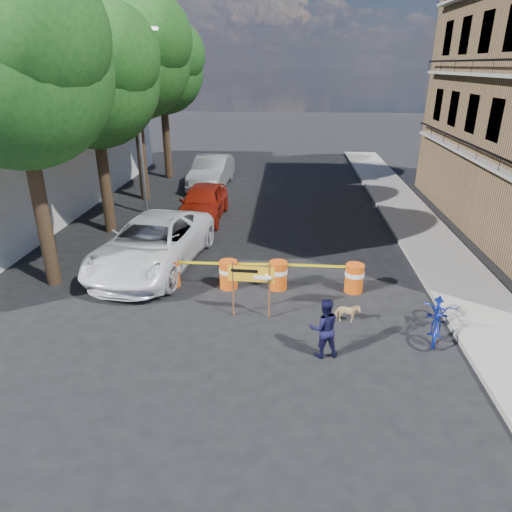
# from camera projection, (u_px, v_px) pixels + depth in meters

# --- Properties ---
(ground) EXTENTS (120.00, 120.00, 0.00)m
(ground) POSITION_uv_depth(u_px,v_px,m) (262.00, 323.00, 12.41)
(ground) COLOR black
(ground) RESTS_ON ground
(sidewalk_east) EXTENTS (2.40, 40.00, 0.15)m
(sidewalk_east) POSITION_uv_depth(u_px,v_px,m) (432.00, 246.00, 17.49)
(sidewalk_east) COLOR gray
(sidewalk_east) RESTS_ON ground
(tree_near) EXTENTS (5.46, 5.20, 9.15)m
(tree_near) POSITION_uv_depth(u_px,v_px,m) (17.00, 70.00, 12.22)
(tree_near) COLOR #332316
(tree_near) RESTS_ON ground
(tree_mid_a) EXTENTS (5.25, 5.00, 8.68)m
(tree_mid_a) POSITION_uv_depth(u_px,v_px,m) (93.00, 79.00, 16.95)
(tree_mid_a) COLOR #332316
(tree_mid_a) RESTS_ON ground
(tree_mid_b) EXTENTS (5.67, 5.40, 9.62)m
(tree_mid_b) POSITION_uv_depth(u_px,v_px,m) (134.00, 60.00, 21.28)
(tree_mid_b) COLOR #332316
(tree_mid_b) RESTS_ON ground
(tree_far) EXTENTS (5.04, 4.80, 8.84)m
(tree_far) POSITION_uv_depth(u_px,v_px,m) (162.00, 70.00, 26.07)
(tree_far) COLOR #332316
(tree_far) RESTS_ON ground
(streetlamp) EXTENTS (1.25, 0.18, 8.00)m
(streetlamp) POSITION_uv_depth(u_px,v_px,m) (139.00, 117.00, 19.83)
(streetlamp) COLOR gray
(streetlamp) RESTS_ON ground
(barrel_far_left) EXTENTS (0.58, 0.58, 0.90)m
(barrel_far_left) POSITION_uv_depth(u_px,v_px,m) (171.00, 272.00, 14.34)
(barrel_far_left) COLOR #C3380B
(barrel_far_left) RESTS_ON ground
(barrel_mid_left) EXTENTS (0.58, 0.58, 0.90)m
(barrel_mid_left) POSITION_uv_depth(u_px,v_px,m) (229.00, 274.00, 14.22)
(barrel_mid_left) COLOR #C3380B
(barrel_mid_left) RESTS_ON ground
(barrel_mid_right) EXTENTS (0.58, 0.58, 0.90)m
(barrel_mid_right) POSITION_uv_depth(u_px,v_px,m) (278.00, 275.00, 14.16)
(barrel_mid_right) COLOR #C3380B
(barrel_mid_right) RESTS_ON ground
(barrel_far_right) EXTENTS (0.58, 0.58, 0.90)m
(barrel_far_right) POSITION_uv_depth(u_px,v_px,m) (354.00, 277.00, 13.98)
(barrel_far_right) COLOR #C3380B
(barrel_far_right) RESTS_ON ground
(detour_sign) EXTENTS (1.27, 0.25, 1.63)m
(detour_sign) POSITION_uv_depth(u_px,v_px,m) (256.00, 279.00, 12.26)
(detour_sign) COLOR #592D19
(detour_sign) RESTS_ON ground
(pedestrian) EXTENTS (0.83, 0.70, 1.51)m
(pedestrian) POSITION_uv_depth(u_px,v_px,m) (324.00, 328.00, 10.77)
(pedestrian) COLOR black
(pedestrian) RESTS_ON ground
(bicycle) EXTENTS (1.09, 1.32, 2.17)m
(bicycle) POSITION_uv_depth(u_px,v_px,m) (441.00, 297.00, 11.51)
(bicycle) COLOR #1327A2
(bicycle) RESTS_ON ground
(dog) EXTENTS (0.68, 0.34, 0.56)m
(dog) POSITION_uv_depth(u_px,v_px,m) (347.00, 313.00, 12.35)
(dog) COLOR #D7B77B
(dog) RESTS_ON ground
(suv_white) EXTENTS (3.61, 6.45, 1.71)m
(suv_white) POSITION_uv_depth(u_px,v_px,m) (153.00, 244.00, 15.55)
(suv_white) COLOR white
(suv_white) RESTS_ON ground
(sedan_red) EXTENTS (1.92, 4.63, 1.57)m
(sedan_red) POSITION_uv_depth(u_px,v_px,m) (203.00, 202.00, 20.49)
(sedan_red) COLOR #A91E0E
(sedan_red) RESTS_ON ground
(sedan_silver) EXTENTS (2.07, 5.32, 1.72)m
(sedan_silver) POSITION_uv_depth(u_px,v_px,m) (212.00, 171.00, 26.10)
(sedan_silver) COLOR #A3A5AA
(sedan_silver) RESTS_ON ground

